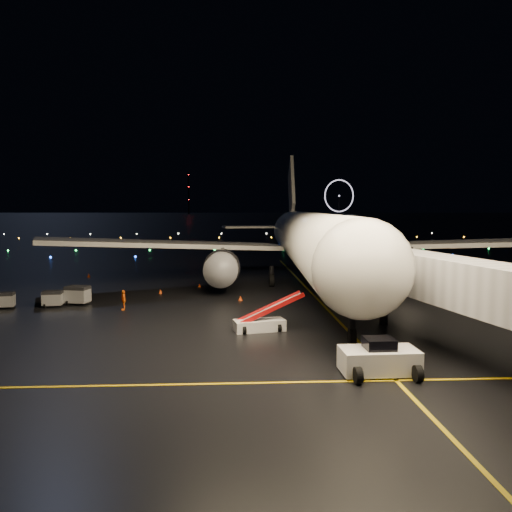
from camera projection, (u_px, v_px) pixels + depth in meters
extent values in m
plane|color=black|center=(226.00, 222.00, 335.70)|extent=(2000.00, 2000.00, 0.00)
cube|color=#CBA60A|center=(318.00, 300.00, 53.06)|extent=(0.25, 80.00, 0.02)
cube|color=#CBA60A|center=(91.00, 386.00, 27.31)|extent=(60.00, 0.25, 0.02)
cube|color=silver|center=(379.00, 356.00, 29.30)|extent=(4.55, 2.47, 2.14)
imported|color=orange|center=(124.00, 300.00, 47.60)|extent=(0.76, 1.23, 1.95)
cone|color=#E7460D|center=(240.00, 298.00, 52.61)|extent=(0.53, 0.53, 0.49)
cone|color=#E7460D|center=(199.00, 285.00, 61.56)|extent=(0.51, 0.51, 0.45)
cone|color=#E7460D|center=(160.00, 291.00, 56.91)|extent=(0.45, 0.45, 0.46)
cone|color=#E7460D|center=(89.00, 275.00, 70.09)|extent=(0.50, 0.50, 0.55)
cylinder|color=black|center=(189.00, 193.00, 766.78)|extent=(1.80, 1.80, 64.00)
cube|color=gray|center=(78.00, 295.00, 50.46)|extent=(2.47, 1.98, 1.85)
cube|color=gray|center=(53.00, 299.00, 49.26)|extent=(1.96, 1.48, 1.56)
cube|color=gray|center=(4.00, 300.00, 48.53)|extent=(1.97, 1.53, 1.53)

